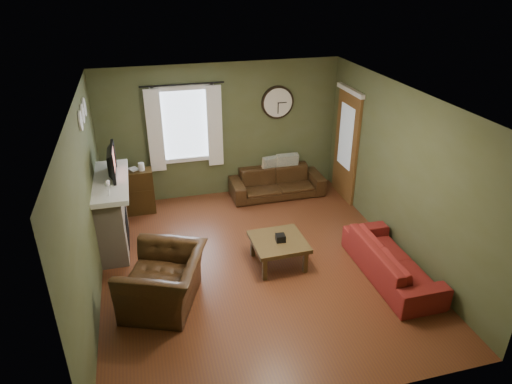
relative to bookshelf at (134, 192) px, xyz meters
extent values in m
cube|color=#5E2F1A|center=(1.74, -2.19, -0.42)|extent=(4.60, 5.20, 0.00)
cube|color=white|center=(1.74, -2.19, 2.18)|extent=(4.60, 5.20, 0.00)
cube|color=#4A5331|center=(-0.56, -2.19, 0.88)|extent=(0.00, 5.20, 2.60)
cube|color=#4A5331|center=(4.04, -2.19, 0.88)|extent=(0.00, 5.20, 2.60)
cube|color=#4A5331|center=(1.74, 0.41, 0.88)|extent=(4.60, 0.00, 2.60)
cube|color=#4A5331|center=(1.74, -4.79, 0.88)|extent=(4.60, 0.00, 2.60)
cube|color=tan|center=(-0.36, -1.04, 0.13)|extent=(0.40, 1.40, 1.10)
cube|color=black|center=(-0.17, -1.04, -0.12)|extent=(0.04, 0.60, 0.55)
cube|color=white|center=(-0.33, -1.04, 0.72)|extent=(0.58, 1.60, 0.08)
imported|color=black|center=(-0.31, -0.89, 0.93)|extent=(0.08, 0.60, 0.35)
cube|color=#994C3F|center=(-0.23, -0.89, 0.99)|extent=(0.02, 0.62, 0.36)
cylinder|color=white|center=(-0.54, -1.39, 1.83)|extent=(0.28, 0.28, 0.03)
cylinder|color=white|center=(-0.54, -1.04, 1.83)|extent=(0.28, 0.28, 0.03)
cylinder|color=white|center=(-0.54, -0.69, 1.83)|extent=(0.28, 0.28, 0.03)
cylinder|color=black|center=(1.04, 0.29, 1.85)|extent=(0.03, 0.03, 1.50)
cube|color=white|center=(0.49, 0.29, 1.03)|extent=(0.28, 0.04, 1.55)
cube|color=white|center=(1.59, 0.29, 1.03)|extent=(0.28, 0.04, 1.55)
cube|color=brown|center=(4.01, -0.34, 0.63)|extent=(0.05, 0.90, 2.10)
imported|color=#4B391E|center=(-0.03, 0.03, 0.54)|extent=(0.23, 0.25, 0.02)
imported|color=#342010|center=(2.75, 0.03, -0.15)|extent=(1.84, 0.72, 0.54)
cube|color=#9AA295|center=(2.70, 0.25, 0.13)|extent=(0.40, 0.17, 0.39)
cube|color=#9AA295|center=(3.02, 0.24, 0.13)|extent=(0.44, 0.14, 0.44)
imported|color=maroon|center=(3.59, -2.97, -0.15)|extent=(0.73, 1.87, 0.54)
imported|color=#342010|center=(0.32, -2.73, -0.05)|extent=(1.35, 1.43, 0.74)
cube|color=black|center=(2.09, -2.27, -0.02)|extent=(0.15, 0.15, 0.11)
camera|label=1|loc=(0.25, -7.81, 3.74)|focal=32.00mm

